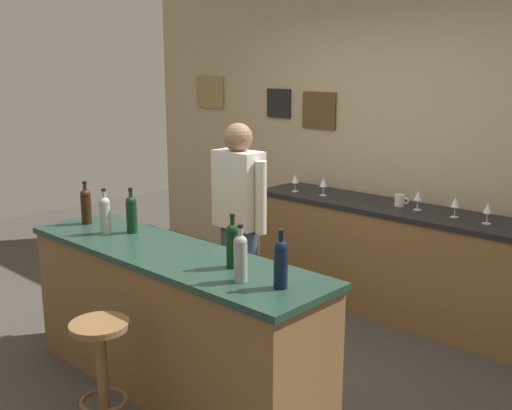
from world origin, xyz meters
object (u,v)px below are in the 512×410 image
at_px(bartender, 239,217).
at_px(wine_glass_b, 323,183).
at_px(wine_bottle_d, 233,244).
at_px(wine_glass_a, 295,179).
at_px(wine_bottle_b, 105,214).
at_px(wine_glass_e, 488,209).
at_px(wine_bottle_f, 281,262).
at_px(wine_glass_c, 418,196).
at_px(wine_bottle_c, 131,213).
at_px(wine_glass_d, 455,203).
at_px(wine_bottle_a, 86,205).
at_px(wine_bottle_e, 241,256).
at_px(coffee_mug, 400,200).
at_px(bar_stool, 101,360).

relative_size(bartender, wine_glass_b, 10.45).
distance_m(wine_bottle_d, wine_glass_a, 2.21).
height_order(wine_bottle_b, wine_glass_a, wine_bottle_b).
bearing_deg(wine_glass_e, wine_bottle_f, -96.03).
height_order(wine_glass_a, wine_glass_c, same).
relative_size(wine_bottle_c, wine_glass_d, 1.97).
bearing_deg(wine_bottle_f, wine_glass_d, 91.14).
bearing_deg(bartender, wine_bottle_d, -47.05).
bearing_deg(wine_bottle_a, wine_bottle_d, 1.59).
height_order(wine_bottle_b, wine_bottle_e, same).
bearing_deg(bartender, wine_glass_b, 94.44).
bearing_deg(wine_glass_e, bartender, -139.11).
bearing_deg(wine_bottle_d, wine_glass_e, 72.62).
height_order(wine_bottle_b, coffee_mug, wine_bottle_b).
bearing_deg(wine_glass_a, wine_glass_d, 3.30).
relative_size(wine_glass_d, coffee_mug, 1.24).
bearing_deg(wine_glass_e, wine_bottle_a, -135.51).
relative_size(wine_bottle_e, wine_glass_b, 1.97).
xyz_separation_m(wine_bottle_f, wine_glass_d, (-0.04, 2.05, -0.05)).
bearing_deg(bartender, wine_glass_e, 40.89).
bearing_deg(wine_glass_d, bar_stool, -105.71).
xyz_separation_m(wine_bottle_d, wine_glass_e, (0.62, 1.97, -0.05)).
distance_m(wine_bottle_a, wine_glass_e, 2.86).
xyz_separation_m(bartender, bar_stool, (0.36, -1.43, -0.48)).
xyz_separation_m(wine_bottle_f, coffee_mug, (-0.53, 2.09, -0.11)).
xyz_separation_m(wine_bottle_a, wine_glass_d, (1.79, 2.03, -0.05)).
bearing_deg(wine_glass_b, wine_bottle_c, -95.19).
bearing_deg(coffee_mug, wine_bottle_e, -81.65).
height_order(wine_glass_e, coffee_mug, wine_glass_e).
xyz_separation_m(wine_bottle_a, wine_glass_b, (0.60, 1.97, -0.05)).
bearing_deg(wine_glass_c, wine_bottle_d, -91.24).
relative_size(wine_bottle_b, wine_bottle_f, 1.00).
relative_size(wine_bottle_c, wine_glass_e, 1.97).
distance_m(wine_glass_c, coffee_mug, 0.19).
distance_m(bar_stool, wine_glass_d, 2.78).
relative_size(bartender, wine_bottle_e, 5.29).
height_order(wine_glass_a, coffee_mug, wine_glass_a).
xyz_separation_m(wine_glass_b, coffee_mug, (0.70, 0.10, -0.06)).
distance_m(bartender, wine_bottle_d, 1.09).
xyz_separation_m(bartender, wine_glass_e, (1.35, 1.17, 0.07)).
height_order(wine_bottle_a, coffee_mug, wine_bottle_a).
xyz_separation_m(bartender, wine_glass_c, (0.78, 1.21, 0.07)).
bearing_deg(wine_glass_b, wine_glass_a, -173.33).
height_order(bar_stool, wine_glass_d, wine_glass_d).
bearing_deg(wine_bottle_e, wine_bottle_c, 171.84).
height_order(wine_bottle_f, wine_glass_e, wine_bottle_f).
distance_m(wine_glass_b, wine_glass_d, 1.19).
distance_m(wine_bottle_a, wine_glass_d, 2.70).
height_order(wine_bottle_a, wine_glass_b, wine_bottle_a).
height_order(bartender, wine_bottle_d, bartender).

